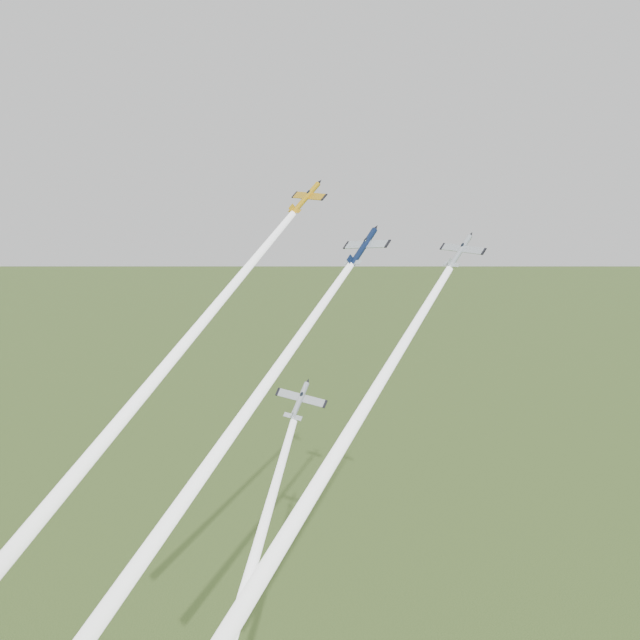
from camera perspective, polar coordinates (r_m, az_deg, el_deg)
The scene contains 7 objects.
plane_yellow at distance 120.50m, azimuth -1.00°, elevation 8.69°, with size 7.77×7.71×1.22m, color #CE9511, non-canonical shape.
smoke_trail_yellow at distance 110.62m, azimuth -12.13°, elevation -4.72°, with size 2.46×2.46×66.23m, color white, non-canonical shape.
plane_navy at distance 111.66m, azimuth 3.12°, elevation 5.24°, with size 8.40×8.34×1.32m, color #0E1C3E, non-canonical shape.
smoke_trail_navy at distance 100.35m, azimuth -7.54°, elevation -9.68°, with size 2.46×2.46×64.66m, color white, non-canonical shape.
plane_silver_right at distance 109.87m, azimuth 9.96°, elevation 4.88°, with size 7.05×6.99×1.10m, color #B4BDC4, non-canonical shape.
smoke_trail_silver_right at distance 95.95m, azimuth 0.59°, elevation -10.43°, with size 2.46×2.46×63.37m, color white, non-canonical shape.
plane_silver_low at distance 108.75m, azimuth -1.45°, elevation -5.74°, with size 7.24×7.19×1.13m, color #ABB1B9, non-canonical shape.
Camera 1 is at (69.71, -91.91, 112.01)m, focal length 45.00 mm.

